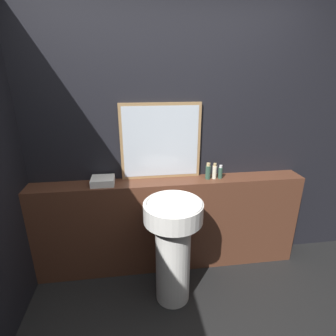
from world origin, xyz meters
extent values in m
cube|color=black|center=(0.00, 1.47, 1.25)|extent=(8.00, 0.06, 2.50)
cube|color=#512D1E|center=(0.00, 1.32, 0.47)|extent=(2.53, 0.23, 0.93)
cylinder|color=silver|center=(-0.03, 0.90, 0.39)|extent=(0.29, 0.29, 0.77)
cylinder|color=silver|center=(-0.03, 0.90, 0.85)|extent=(0.47, 0.47, 0.15)
torus|color=silver|center=(-0.03, 0.90, 0.92)|extent=(0.45, 0.45, 0.02)
cube|color=#937047|center=(-0.07, 1.42, 1.28)|extent=(0.73, 0.03, 0.69)
cube|color=#B2BCC6|center=(-0.07, 1.41, 1.28)|extent=(0.68, 0.02, 0.64)
cube|color=white|center=(-0.60, 1.32, 0.96)|extent=(0.20, 0.18, 0.06)
cylinder|color=#2D4C3D|center=(0.36, 1.32, 1.00)|extent=(0.05, 0.05, 0.13)
cylinder|color=tan|center=(0.36, 1.32, 1.07)|extent=(0.03, 0.03, 0.03)
cylinder|color=beige|center=(0.42, 1.32, 0.99)|extent=(0.04, 0.04, 0.12)
cylinder|color=tan|center=(0.42, 1.32, 1.07)|extent=(0.03, 0.03, 0.03)
cylinder|color=#2D4C3D|center=(0.48, 1.32, 0.98)|extent=(0.04, 0.04, 0.10)
cylinder|color=silver|center=(0.48, 1.32, 1.05)|extent=(0.03, 0.03, 0.02)
camera|label=1|loc=(-0.32, -0.86, 1.87)|focal=28.00mm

